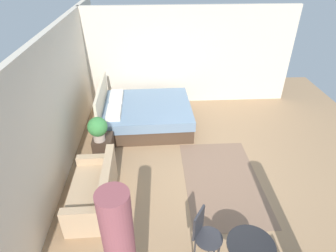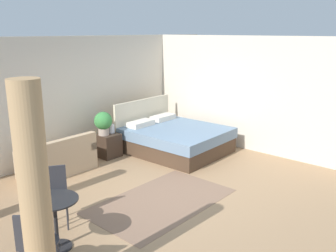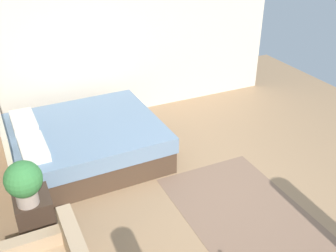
% 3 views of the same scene
% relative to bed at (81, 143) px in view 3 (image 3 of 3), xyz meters
% --- Properties ---
extents(ground_plane, '(9.21, 8.61, 0.02)m').
position_rel_bed_xyz_m(ground_plane, '(-1.78, -1.24, -0.32)').
color(ground_plane, '#9E7A56').
extents(wall_right, '(0.12, 5.61, 2.64)m').
position_rel_bed_xyz_m(wall_right, '(1.33, -1.24, 1.01)').
color(wall_right, beige).
rests_on(wall_right, ground).
extents(area_rug, '(2.39, 1.43, 0.01)m').
position_rel_bed_xyz_m(area_rug, '(-2.11, -1.52, -0.31)').
color(area_rug, '#7F604C').
rests_on(area_rug, ground).
extents(bed, '(1.91, 2.21, 1.12)m').
position_rel_bed_xyz_m(bed, '(0.00, 0.00, 0.00)').
color(bed, '#473323').
rests_on(bed, ground).
extents(nightstand, '(0.45, 0.40, 0.52)m').
position_rel_bed_xyz_m(nightstand, '(-1.26, 0.84, -0.05)').
color(nightstand, '#38281E').
rests_on(nightstand, ground).
extents(potted_plant, '(0.39, 0.39, 0.52)m').
position_rel_bed_xyz_m(potted_plant, '(-1.36, 0.88, 0.50)').
color(potted_plant, tan).
rests_on(potted_plant, nightstand).
extents(vase, '(0.14, 0.14, 0.20)m').
position_rel_bed_xyz_m(vase, '(-1.14, 0.88, 0.31)').
color(vase, silver).
rests_on(vase, nightstand).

